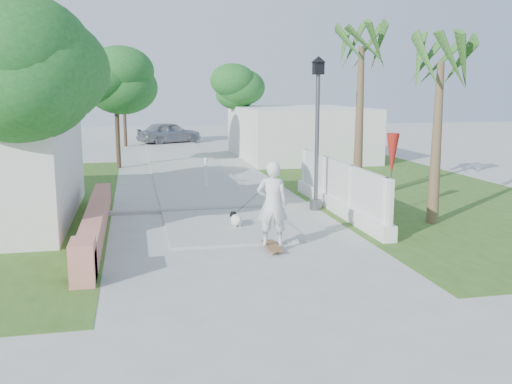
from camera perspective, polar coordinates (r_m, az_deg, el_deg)
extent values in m
plane|color=#B7B7B2|center=(11.12, 0.48, -8.21)|extent=(90.00, 90.00, 0.00)
cube|color=#B7B7B2|center=(30.58, -7.74, 3.63)|extent=(3.20, 36.00, 0.06)
cube|color=#999993|center=(16.82, -3.99, -1.67)|extent=(6.50, 0.25, 0.10)
cube|color=#355A1C|center=(20.82, 14.62, 0.21)|extent=(8.00, 20.00, 0.01)
cube|color=tan|center=(14.68, -15.73, -2.80)|extent=(0.45, 8.00, 0.60)
cube|color=tan|center=(10.99, -16.92, -6.70)|extent=(0.45, 0.80, 0.80)
cube|color=white|center=(16.66, 8.17, -1.34)|extent=(0.35, 7.00, 0.40)
cube|color=white|center=(16.52, 8.23, 1.21)|extent=(0.10, 7.00, 1.10)
cube|color=white|center=(13.65, 12.86, -1.71)|extent=(0.14, 0.14, 1.50)
cube|color=white|center=(15.64, 9.48, -0.09)|extent=(0.14, 0.14, 1.50)
cube|color=white|center=(17.67, 6.87, 1.17)|extent=(0.14, 0.14, 1.50)
cube|color=white|center=(19.55, 4.97, 2.08)|extent=(0.14, 0.14, 1.50)
cube|color=silver|center=(29.57, 4.25, 5.94)|extent=(6.00, 8.00, 2.60)
cylinder|color=#59595E|center=(16.97, 6.00, -1.25)|extent=(0.36, 0.36, 0.30)
cylinder|color=#59595E|center=(16.70, 6.11, 4.98)|extent=(0.12, 0.12, 4.00)
cube|color=black|center=(16.64, 6.26, 12.20)|extent=(0.28, 0.28, 0.35)
cone|color=black|center=(16.65, 6.27, 13.06)|extent=(0.44, 0.44, 0.18)
cylinder|color=white|center=(20.67, -5.04, 1.82)|extent=(0.12, 0.12, 1.00)
sphere|color=white|center=(20.60, -5.06, 3.26)|extent=(0.14, 0.14, 0.14)
cylinder|color=#59595E|center=(16.60, 13.37, 1.25)|extent=(0.04, 0.04, 2.00)
cone|color=#AC2418|center=(16.51, 13.48, 3.65)|extent=(0.36, 0.36, 1.20)
cylinder|color=#4C3826|center=(13.57, -21.38, 2.80)|extent=(0.20, 0.20, 3.85)
ellipsoid|color=#19591D|center=(13.47, -21.84, 9.77)|extent=(3.60, 3.60, 2.70)
ellipsoid|color=#19591D|center=(13.25, -21.22, 11.33)|extent=(3.06, 3.06, 2.30)
ellipsoid|color=#19591D|center=(13.72, -22.74, 12.63)|extent=(2.70, 2.70, 2.02)
cylinder|color=#4C3826|center=(19.14, -21.74, 4.23)|extent=(0.20, 0.20, 3.50)
ellipsoid|color=#19591D|center=(19.06, -22.04, 8.71)|extent=(3.20, 3.20, 2.40)
ellipsoid|color=#19591D|center=(18.83, -21.61, 9.80)|extent=(2.72, 2.72, 2.05)
ellipsoid|color=#19591D|center=(19.30, -22.68, 10.77)|extent=(2.40, 2.40, 1.79)
cylinder|color=#4C3826|center=(26.35, -13.70, 6.51)|extent=(0.20, 0.20, 3.85)
ellipsoid|color=#19591D|center=(26.30, -13.86, 10.10)|extent=(3.40, 3.40, 2.55)
ellipsoid|color=#19591D|center=(26.10, -13.46, 10.88)|extent=(2.89, 2.89, 2.18)
ellipsoid|color=#19591D|center=(26.52, -14.35, 11.59)|extent=(2.55, 2.55, 1.90)
cylinder|color=#4C3826|center=(30.84, -1.84, 6.98)|extent=(0.20, 0.20, 3.50)
ellipsoid|color=#19591D|center=(30.79, -1.85, 9.77)|extent=(3.00, 3.00, 2.25)
ellipsoid|color=#19591D|center=(30.63, -1.41, 10.42)|extent=(2.55, 2.55, 1.92)
ellipsoid|color=#19591D|center=(30.95, -2.30, 11.06)|extent=(2.25, 2.25, 1.68)
cylinder|color=#4C3826|center=(36.33, -13.01, 7.50)|extent=(0.20, 0.20, 3.85)
ellipsoid|color=#19591D|center=(36.29, -13.11, 10.10)|extent=(3.20, 3.20, 2.40)
ellipsoid|color=#19591D|center=(36.09, -12.82, 10.67)|extent=(2.72, 2.72, 2.05)
ellipsoid|color=#19591D|center=(36.50, -13.47, 11.18)|extent=(2.40, 2.40, 1.79)
cone|color=brown|center=(18.19, 10.28, 6.57)|extent=(0.32, 0.32, 4.80)
cone|color=brown|center=(15.60, 17.59, 4.56)|extent=(0.32, 0.32, 4.20)
cube|color=brown|center=(12.66, 1.61, -5.39)|extent=(0.50, 1.01, 0.02)
imported|color=silver|center=(12.44, 1.64, -1.17)|extent=(0.77, 0.60, 1.87)
cylinder|color=gray|center=(12.34, 1.60, -6.15)|extent=(0.03, 0.07, 0.07)
cylinder|color=gray|center=(12.38, 2.39, -6.10)|extent=(0.03, 0.07, 0.07)
cylinder|color=gray|center=(12.99, 0.87, -5.30)|extent=(0.03, 0.07, 0.07)
cylinder|color=gray|center=(13.03, 1.62, -5.25)|extent=(0.03, 0.07, 0.07)
ellipsoid|color=white|center=(14.60, -2.00, -2.82)|extent=(0.35, 0.50, 0.29)
sphere|color=black|center=(14.78, -2.29, -2.31)|extent=(0.19, 0.19, 0.19)
sphere|color=white|center=(14.87, -2.40, -2.32)|extent=(0.09, 0.09, 0.09)
cone|color=black|center=(14.75, -2.45, -1.99)|extent=(0.05, 0.05, 0.07)
cone|color=black|center=(14.78, -2.13, -1.96)|extent=(0.05, 0.05, 0.07)
cylinder|color=white|center=(14.72, -2.38, -3.33)|extent=(0.04, 0.04, 0.13)
cylinder|color=white|center=(14.76, -1.90, -3.28)|extent=(0.04, 0.04, 0.13)
cylinder|color=white|center=(14.51, -2.09, -3.52)|extent=(0.04, 0.04, 0.13)
cylinder|color=white|center=(14.56, -1.60, -3.47)|extent=(0.04, 0.04, 0.13)
cylinder|color=white|center=(14.38, -1.70, -2.70)|extent=(0.04, 0.11, 0.11)
imported|color=#9C9EA3|center=(37.76, -8.66, 5.89)|extent=(4.48, 3.26, 1.42)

